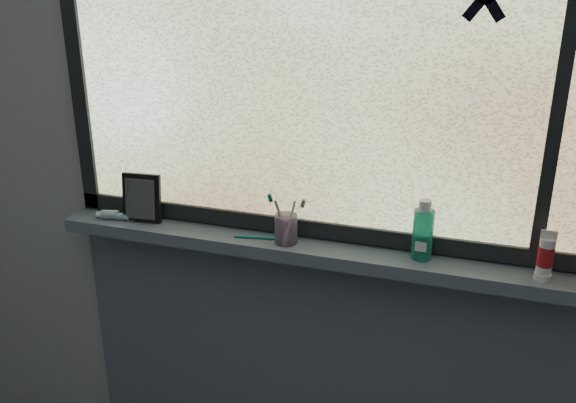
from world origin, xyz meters
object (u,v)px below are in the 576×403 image
(toothbrush_cup, at_px, (286,229))
(cream_tube, at_px, (546,254))
(mouthwash_bottle, at_px, (423,230))
(vanity_mirror, at_px, (142,198))

(toothbrush_cup, distance_m, cream_tube, 0.71)
(mouthwash_bottle, bearing_deg, toothbrush_cup, -176.99)
(vanity_mirror, xyz_separation_m, mouthwash_bottle, (0.87, 0.00, 0.01))
(vanity_mirror, height_order, mouthwash_bottle, mouthwash_bottle)
(vanity_mirror, bearing_deg, mouthwash_bottle, -5.53)
(toothbrush_cup, height_order, cream_tube, cream_tube)
(toothbrush_cup, relative_size, mouthwash_bottle, 0.61)
(vanity_mirror, relative_size, mouthwash_bottle, 1.08)
(toothbrush_cup, bearing_deg, vanity_mirror, 178.09)
(mouthwash_bottle, distance_m, cream_tube, 0.32)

